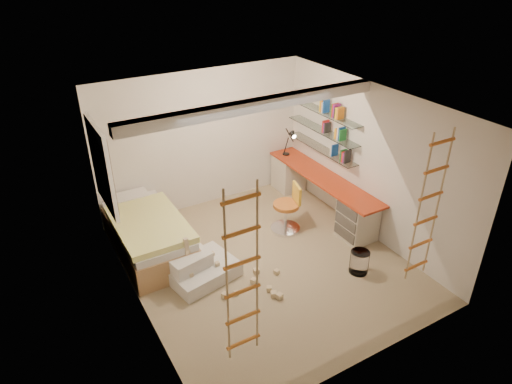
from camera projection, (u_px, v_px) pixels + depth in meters
floor at (265, 263)px, 7.27m from camera, size 4.50×4.50×0.00m
ceiling_beam at (256, 105)px, 6.28m from camera, size 4.00×0.18×0.16m
window_frame at (101, 167)px, 6.79m from camera, size 0.06×1.15×1.35m
window_blind at (104, 166)px, 6.81m from camera, size 0.02×1.00×1.20m
rope_ladder_left at (242, 277)px, 4.62m from camera, size 0.41×0.04×2.13m
rope_ladder_right at (428, 208)px, 5.81m from camera, size 0.41×0.04×2.13m
waste_bin at (359, 262)px, 6.99m from camera, size 0.30×0.30×0.37m
desk at (321, 192)px, 8.48m from camera, size 0.56×2.80×0.75m
shelves at (322, 131)px, 8.22m from camera, size 0.25×1.80×0.71m
bed at (149, 235)px, 7.39m from camera, size 1.02×2.00×0.69m
task_lamp at (291, 139)px, 8.83m from camera, size 0.14×0.36×0.57m
swivel_chair at (287, 214)px, 7.95m from camera, size 0.64×0.64×0.88m
play_platform at (198, 267)px, 6.89m from camera, size 1.14×0.96×0.45m
toy_blocks at (232, 272)px, 6.73m from camera, size 1.32×1.20×0.72m
books at (323, 122)px, 8.14m from camera, size 0.14×0.70×0.92m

